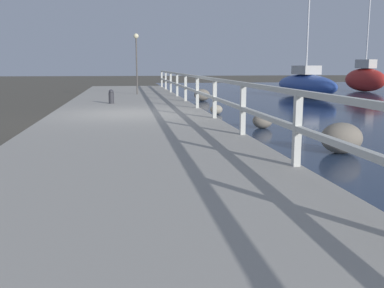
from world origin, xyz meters
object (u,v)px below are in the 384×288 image
at_px(mooring_bollard, 111,96).
at_px(sailboat_blue, 306,84).
at_px(dock_lamp, 136,50).
at_px(sailboat_red, 365,78).

height_order(mooring_bollard, sailboat_blue, sailboat_blue).
bearing_deg(mooring_bollard, dock_lamp, 78.58).
bearing_deg(sailboat_blue, dock_lamp, 178.60).
relative_size(mooring_bollard, dock_lamp, 0.18).
distance_m(dock_lamp, sailboat_blue, 9.29).
distance_m(dock_lamp, sailboat_red, 15.61).
bearing_deg(sailboat_blue, sailboat_red, 27.48).
distance_m(mooring_bollard, sailboat_blue, 12.02).
distance_m(sailboat_blue, sailboat_red, 6.91).
xyz_separation_m(dock_lamp, sailboat_blue, (9.07, 1.00, -1.71)).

